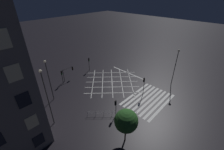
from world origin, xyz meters
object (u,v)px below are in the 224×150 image
(traffic_light_sw_cross, at_px, (116,105))
(street_lamp_east, at_px, (48,75))
(street_lamp_west, at_px, (176,62))
(traffic_light_nw_main, at_px, (69,70))
(street_lamp_far, at_px, (46,93))
(traffic_light_median_north, at_px, (89,62))
(street_tree_near, at_px, (126,121))
(traffic_light_nw_cross, at_px, (62,75))
(traffic_light_median_south, at_px, (144,83))

(traffic_light_sw_cross, bearing_deg, street_lamp_east, 23.85)
(street_lamp_east, bearing_deg, street_lamp_west, -34.84)
(traffic_light_nw_main, height_order, street_lamp_far, street_lamp_far)
(traffic_light_median_north, height_order, street_tree_near, street_tree_near)
(street_lamp_far, bearing_deg, street_lamp_west, -20.37)
(street_lamp_west, bearing_deg, street_lamp_east, 145.16)
(traffic_light_nw_cross, xyz_separation_m, street_lamp_east, (-4.51, -3.81, 3.23))
(traffic_light_sw_cross, xyz_separation_m, street_lamp_west, (16.29, -2.97, 3.61))
(street_lamp_east, bearing_deg, street_tree_near, -81.61)
(street_lamp_west, distance_m, street_tree_near, 19.35)
(traffic_light_nw_cross, bearing_deg, street_lamp_east, -49.83)
(street_tree_near, bearing_deg, street_lamp_east, 98.39)
(traffic_light_nw_main, distance_m, traffic_light_median_south, 18.18)
(traffic_light_median_south, xyz_separation_m, traffic_light_median_north, (-0.52, 16.86, -0.36))
(street_lamp_west, bearing_deg, traffic_light_nw_main, 127.15)
(traffic_light_median_north, bearing_deg, traffic_light_sw_cross, -24.98)
(traffic_light_nw_main, xyz_separation_m, traffic_light_median_south, (6.76, -16.86, 0.65))
(traffic_light_median_south, xyz_separation_m, street_lamp_east, (-13.59, 12.37, 2.68))
(traffic_light_median_north, height_order, traffic_light_nw_cross, traffic_light_median_north)
(traffic_light_nw_main, distance_m, traffic_light_median_north, 6.25)
(street_lamp_east, distance_m, street_lamp_west, 26.36)
(traffic_light_nw_cross, bearing_deg, traffic_light_sw_cross, 3.00)
(traffic_light_median_north, xyz_separation_m, street_lamp_east, (-13.07, -4.49, 3.04))
(street_lamp_west, xyz_separation_m, street_lamp_far, (-24.73, 9.19, 0.40))
(street_tree_near, bearing_deg, street_lamp_west, 4.58)
(street_tree_near, bearing_deg, traffic_light_median_north, 63.26)
(traffic_light_median_south, distance_m, street_tree_near, 11.96)
(traffic_light_nw_main, bearing_deg, traffic_light_median_north, -0.02)
(street_lamp_east, bearing_deg, traffic_light_median_north, 18.96)
(street_lamp_east, bearing_deg, traffic_light_nw_main, 33.34)
(traffic_light_nw_main, xyz_separation_m, traffic_light_nw_cross, (-2.32, -0.68, 0.10))
(street_lamp_west, height_order, street_tree_near, street_lamp_west)
(street_lamp_far, bearing_deg, traffic_light_median_north, 32.65)
(traffic_light_nw_main, distance_m, street_tree_near, 21.60)
(street_lamp_east, xyz_separation_m, street_lamp_west, (21.63, -15.06, 0.23))
(traffic_light_median_south, relative_size, street_lamp_west, 0.49)
(street_lamp_west, relative_size, street_lamp_far, 0.85)
(traffic_light_median_north, xyz_separation_m, street_tree_near, (-10.62, -21.08, 1.33))
(traffic_light_sw_cross, bearing_deg, traffic_light_median_north, -24.98)
(traffic_light_sw_cross, height_order, street_lamp_far, street_lamp_far)
(traffic_light_nw_cross, height_order, street_lamp_far, street_lamp_far)
(traffic_light_nw_main, relative_size, traffic_light_nw_cross, 0.93)
(traffic_light_sw_cross, bearing_deg, street_lamp_far, 53.65)
(traffic_light_median_north, bearing_deg, traffic_light_median_south, 1.77)
(traffic_light_median_north, distance_m, traffic_light_nw_cross, 8.59)
(street_lamp_far, bearing_deg, street_lamp_east, 62.16)
(street_lamp_west, bearing_deg, traffic_light_nw_cross, 132.23)
(street_lamp_far, xyz_separation_m, street_tree_near, (5.55, -10.72, -2.33))
(traffic_light_nw_main, height_order, traffic_light_nw_cross, traffic_light_nw_cross)
(traffic_light_nw_main, bearing_deg, street_lamp_east, -146.66)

